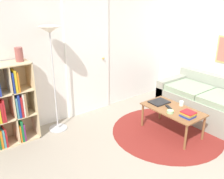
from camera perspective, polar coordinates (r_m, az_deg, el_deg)
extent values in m
cube|color=silver|center=(4.44, -7.52, 10.05)|extent=(7.21, 0.05, 2.60)
cube|color=white|center=(4.54, -5.48, 7.07)|extent=(0.90, 0.02, 2.09)
sphere|color=tan|center=(4.70, -2.04, 7.12)|extent=(0.04, 0.04, 0.04)
cube|color=silver|center=(5.06, 22.21, 10.03)|extent=(0.05, 5.47, 2.60)
cylinder|color=maroon|center=(4.28, 12.40, -9.34)|extent=(1.79, 1.79, 0.01)
cube|color=beige|center=(4.05, -17.73, -2.05)|extent=(0.02, 0.34, 1.23)
cube|color=beige|center=(4.21, -22.86, -11.11)|extent=(0.95, 0.34, 0.02)
cube|color=beige|center=(3.97, -21.97, -3.09)|extent=(0.02, 0.32, 1.19)
cube|color=beige|center=(4.02, -23.67, -6.17)|extent=(0.92, 0.32, 0.02)
cube|color=orange|center=(4.06, -24.20, -10.01)|extent=(0.03, 0.20, 0.29)
cube|color=teal|center=(4.09, -23.79, -9.82)|extent=(0.03, 0.25, 0.28)
cube|color=#B21E23|center=(4.10, -23.39, -9.65)|extent=(0.02, 0.25, 0.28)
cube|color=orange|center=(4.11, -20.44, -9.16)|extent=(0.02, 0.19, 0.28)
cube|color=#196B38|center=(4.13, -20.26, -8.45)|extent=(0.03, 0.26, 0.34)
cube|color=#7F287A|center=(4.16, -19.84, -8.69)|extent=(0.02, 0.26, 0.28)
cube|color=#B21E23|center=(3.90, -24.14, -4.53)|extent=(0.03, 0.21, 0.30)
cube|color=#B21E23|center=(3.92, -23.83, -4.04)|extent=(0.03, 0.27, 0.33)
cube|color=teal|center=(3.95, -21.29, -3.62)|extent=(0.02, 0.24, 0.31)
cube|color=navy|center=(3.94, -20.85, -3.29)|extent=(0.03, 0.22, 0.35)
cube|color=#B21E23|center=(3.97, -20.39, -3.35)|extent=(0.03, 0.26, 0.31)
cube|color=silver|center=(3.96, -19.97, -3.03)|extent=(0.02, 0.24, 0.35)
cube|color=olive|center=(3.96, -19.55, -2.95)|extent=(0.03, 0.22, 0.36)
cube|color=navy|center=(3.81, -22.04, 1.68)|extent=(0.02, 0.24, 0.30)
cube|color=gold|center=(3.83, -21.61, 2.02)|extent=(0.03, 0.26, 0.32)
cube|color=orange|center=(3.84, -21.12, 1.89)|extent=(0.02, 0.26, 0.29)
cylinder|color=#B7B7BC|center=(4.36, -12.21, -8.63)|extent=(0.30, 0.30, 0.01)
cylinder|color=#B7B7BC|center=(4.02, -13.12, 1.85)|extent=(0.02, 0.02, 1.60)
cone|color=white|center=(3.84, -14.11, 13.15)|extent=(0.32, 0.32, 0.10)
cube|color=gray|center=(4.81, 20.77, -3.78)|extent=(0.86, 1.69, 0.45)
cube|color=gray|center=(5.04, 23.11, -1.25)|extent=(0.16, 1.69, 0.73)
cube|color=gray|center=(5.18, 13.82, -0.38)|extent=(0.86, 0.16, 0.59)
cube|color=#8EA787|center=(4.49, 24.30, -2.23)|extent=(0.66, 0.66, 0.10)
cube|color=#8EA787|center=(4.82, 17.28, 0.23)|extent=(0.66, 0.66, 0.10)
cube|color=brown|center=(4.08, 13.70, -4.41)|extent=(0.52, 0.96, 0.02)
cylinder|color=brown|center=(3.80, 16.47, -10.45)|extent=(0.04, 0.04, 0.41)
cylinder|color=brown|center=(4.29, 7.01, -5.85)|extent=(0.04, 0.04, 0.41)
cylinder|color=brown|center=(4.12, 20.19, -8.26)|extent=(0.04, 0.04, 0.41)
cylinder|color=brown|center=(4.58, 10.98, -4.27)|extent=(0.04, 0.04, 0.41)
cube|color=black|center=(4.25, 10.73, -2.82)|extent=(0.32, 0.26, 0.02)
cylinder|color=#9ED193|center=(3.92, 13.18, -4.95)|extent=(0.10, 0.10, 0.04)
cube|color=navy|center=(3.87, 16.90, -5.81)|extent=(0.17, 0.19, 0.03)
cube|color=olive|center=(3.86, 16.96, -5.46)|extent=(0.17, 0.19, 0.02)
cube|color=gold|center=(3.85, 17.05, -5.18)|extent=(0.17, 0.19, 0.02)
cube|color=#B21E23|center=(3.84, 17.08, -4.99)|extent=(0.17, 0.19, 0.02)
cylinder|color=white|center=(4.20, 15.57, -3.08)|extent=(0.07, 0.07, 0.08)
cube|color=black|center=(4.09, 12.78, -3.96)|extent=(0.09, 0.15, 0.02)
cylinder|color=#934C47|center=(3.81, -20.47, 7.50)|extent=(0.11, 0.11, 0.20)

